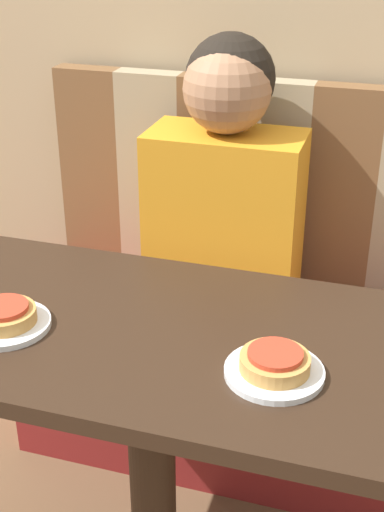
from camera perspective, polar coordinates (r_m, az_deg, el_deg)
The scene contains 8 objects.
booth_seat at distance 2.12m, azimuth 2.33°, elevation -9.11°, with size 1.12×0.48×0.49m.
booth_backrest at distance 2.04m, azimuth 4.10°, elevation 6.29°, with size 1.12×0.07×0.56m.
dining_table at distance 1.44m, azimuth -3.44°, elevation -9.57°, with size 1.04×0.56×0.75m.
person at distance 1.83m, azimuth 2.73°, elevation 6.53°, with size 0.40×0.25×0.71m.
plate_left at distance 1.42m, azimuth -14.70°, elevation -5.31°, with size 0.17×0.17×0.01m.
plate_right at distance 1.25m, azimuth 6.59°, elevation -9.21°, with size 0.17×0.17×0.01m.
pizza_left at distance 1.40m, azimuth -14.81°, elevation -4.53°, with size 0.12×0.12×0.04m.
pizza_right at distance 1.24m, azimuth 6.65°, elevation -8.37°, with size 0.12×0.12×0.04m.
Camera 1 is at (0.42, -1.08, 1.49)m, focal length 50.00 mm.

